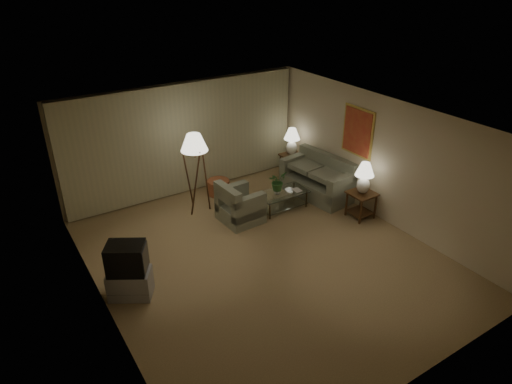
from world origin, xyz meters
The scene contains 16 objects.
ground centered at (0.00, 0.00, 0.00)m, with size 7.00×7.00×0.00m, color tan.
room_shell centered at (0.02, 1.51, 1.75)m, with size 6.04×7.02×2.72m.
sofa centered at (2.50, 1.51, 0.39)m, with size 1.97×1.31×0.78m.
armchair centered at (0.32, 1.47, 0.36)m, with size 0.94×0.90×0.72m.
side_table_near centered at (2.65, 0.16, 0.41)m, with size 0.54×0.54×0.60m.
side_table_far centered at (2.65, 2.76, 0.40)m, with size 0.53×0.45×0.60m.
table_lamp_near centered at (2.65, 0.16, 1.02)m, with size 0.41×0.41×0.71m.
table_lamp_far centered at (2.65, 2.76, 1.02)m, with size 0.41×0.41×0.71m.
coffee_table centered at (1.41, 1.41, 0.28)m, with size 1.16×0.63×0.41m.
tv_cabinet centered at (-2.55, 0.31, 0.25)m, with size 0.83×0.75×0.50m, color #9E9EA1.
crt_tv centered at (-2.55, 0.31, 0.77)m, with size 0.76×0.70×0.53m, color black.
floor_lamp centered at (-0.25, 2.41, 0.96)m, with size 0.59×0.59×1.83m.
ottoman centered at (0.52, 2.85, 0.18)m, with size 0.54×0.54×0.36m, color #A96539.
vase centered at (1.26, 1.41, 0.50)m, with size 0.16×0.16×0.17m, color silver.
flowers centered at (1.26, 1.41, 0.80)m, with size 0.39×0.34×0.43m, color #387132.
book centered at (1.66, 1.31, 0.42)m, with size 0.17×0.23×0.02m, color olive.
Camera 1 is at (-4.07, -6.03, 5.17)m, focal length 32.00 mm.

